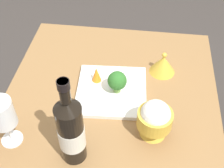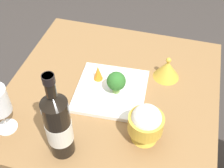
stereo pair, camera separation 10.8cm
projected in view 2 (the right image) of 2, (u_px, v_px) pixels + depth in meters
dining_table at (112, 108)px, 1.18m from camera, size 0.77×0.77×0.74m
wine_bottle at (58, 125)px, 0.84m from camera, size 0.08×0.08×0.32m
rice_bowl at (146, 123)px, 0.91m from camera, size 0.11×0.11×0.14m
rice_bowl_lid at (167, 69)px, 1.13m from camera, size 0.10×0.10×0.09m
serving_plate at (112, 91)px, 1.09m from camera, size 0.27×0.27×0.02m
broccoli_floret at (116, 82)px, 1.04m from camera, size 0.07×0.07×0.09m
carrot_garnish_left at (98, 73)px, 1.10m from camera, size 0.03×0.03×0.06m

